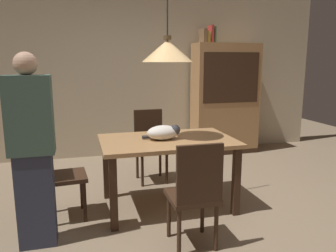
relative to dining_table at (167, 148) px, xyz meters
name	(u,v)px	position (x,y,z in m)	size (l,w,h in m)	color
ground	(188,221)	(0.10, -0.41, -0.65)	(10.00, 10.00, 0.00)	#847056
back_wall	(138,68)	(0.10, 2.24, 0.80)	(6.40, 0.10, 2.90)	beige
dining_table	(167,148)	(0.00, 0.00, 0.00)	(1.40, 0.90, 0.75)	#A87A4C
chair_near_front	(195,191)	(0.00, -0.88, -0.14)	(0.40, 0.40, 0.93)	#382316
chair_far_back	(150,142)	(0.00, 0.88, -0.14)	(0.41, 0.41, 0.93)	#382316
chair_left_side	(57,170)	(-1.13, -0.01, -0.14)	(0.43, 0.43, 0.93)	#382316
cat_sleeping	(164,132)	(-0.04, -0.01, 0.18)	(0.39, 0.25, 0.16)	silver
pendant_lamp	(167,51)	(0.00, 0.00, 1.01)	(0.52, 0.52, 1.30)	#E5B775
hutch_bookcase	(225,101)	(1.53, 1.91, 0.24)	(1.12, 0.45, 1.85)	#A87A4C
book_brown_thick	(203,36)	(1.11, 1.91, 1.31)	(0.06, 0.24, 0.22)	brown
book_yellow_short	(207,37)	(1.18, 1.91, 1.29)	(0.04, 0.20, 0.18)	gold
book_red_tall	(210,34)	(1.24, 1.91, 1.34)	(0.04, 0.22, 0.28)	#B73833
book_green_slim	(213,35)	(1.29, 1.91, 1.33)	(0.03, 0.20, 0.26)	#427A4C
person_standing	(32,152)	(-1.28, -0.46, 0.17)	(0.36, 0.22, 1.63)	#2D3347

